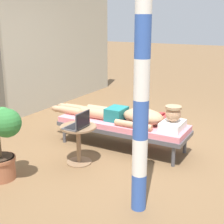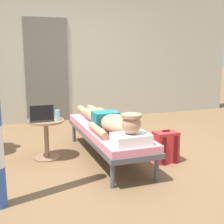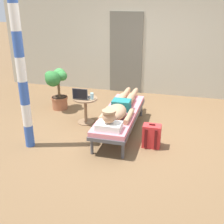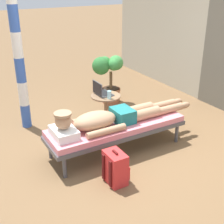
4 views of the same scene
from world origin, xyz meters
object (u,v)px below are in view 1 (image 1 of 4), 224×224
Objects in this scene: laptop at (79,124)px; porch_post at (142,80)px; lounge_chair at (122,126)px; drink_glass at (86,119)px; person_reclining at (129,115)px; side_table at (79,138)px; backpack at (162,127)px.

laptop is 0.12× the size of porch_post.
lounge_chair is 15.69× the size of drink_glass.
drink_glass is at bearing 8.62° from laptop.
lounge_chair is at bearing 90.00° from person_reclining.
lounge_chair is 0.81m from side_table.
side_table is (-0.77, 0.26, 0.01)m from lounge_chair.
backpack is at bearing 14.00° from porch_post.
lounge_chair is 1.92m from porch_post.
laptop is 0.73× the size of backpack.
porch_post is (-0.54, -1.10, 0.76)m from laptop.
drink_glass is 1.56m from porch_post.
drink_glass is at bearing -7.39° from side_table.
laptop is 1.64m from backpack.
backpack is (1.41, -0.65, -0.16)m from side_table.
lounge_chair is 6.38× the size of laptop.
porch_post is at bearing -149.83° from person_reclining.
porch_post reaches higher than side_table.
porch_post is at bearing -123.57° from drink_glass.
backpack is (0.64, -0.30, -0.32)m from person_reclining.
person_reclining is at bearing -20.28° from laptop.
laptop is at bearing -139.48° from side_table.
side_table is at bearing 155.21° from backpack.
side_table is 4.15× the size of drink_glass.
person_reclining reaches higher than backpack.
side_table is 0.28m from drink_glass.
backpack is at bearing -26.62° from drink_glass.
person_reclining is 0.78m from backpack.
laptop is 2.46× the size of drink_glass.
backpack is at bearing -31.61° from lounge_chair.
porch_post reaches higher than lounge_chair.
lounge_chair is 4.67× the size of backpack.
laptop reaches higher than side_table.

